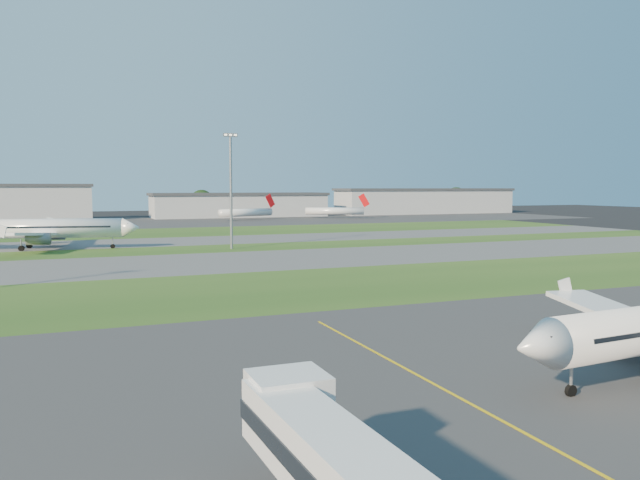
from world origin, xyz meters
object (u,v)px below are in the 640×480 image
airliner_taxiing (42,229)px  mini_jet_far (335,211)px  light_mast_centre (231,183)px  mini_jet_near (246,212)px

airliner_taxiing → mini_jet_far: airliner_taxiing is taller
airliner_taxiing → mini_jet_far: (115.52, 103.68, -1.33)m
airliner_taxiing → light_mast_centre: size_ratio=1.61×
airliner_taxiing → light_mast_centre: light_mast_centre is taller
mini_jet_far → light_mast_centre: light_mast_centre is taller
mini_jet_near → light_mast_centre: light_mast_centre is taller
airliner_taxiing → mini_jet_near: size_ratio=1.52×
mini_jet_far → airliner_taxiing: bearing=-112.8°
airliner_taxiing → light_mast_centre: 43.24m
airliner_taxiing → mini_jet_near: 126.77m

